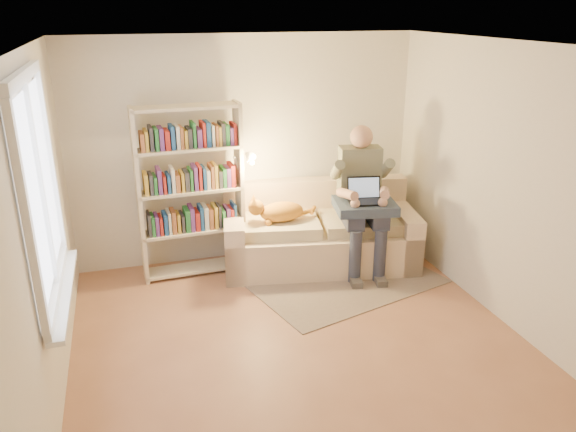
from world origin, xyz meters
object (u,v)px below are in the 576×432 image
object	(u,v)px
sofa	(319,236)
bookshelf	(191,184)
laptop	(371,195)
cat	(274,212)
person	(362,192)

from	to	relation	value
sofa	bookshelf	xyz separation A→B (m)	(-1.44, 0.15, 0.72)
laptop	cat	bearing A→B (deg)	170.20
cat	bookshelf	bearing A→B (deg)	177.96
sofa	bookshelf	bearing A→B (deg)	-175.69
sofa	cat	world-z (taller)	sofa
person	laptop	xyz separation A→B (m)	(0.04, -0.17, 0.01)
sofa	cat	xyz separation A→B (m)	(-0.55, -0.04, 0.38)
cat	laptop	distance (m)	1.09
sofa	cat	size ratio (longest dim) A/B	3.01
cat	bookshelf	size ratio (longest dim) A/B	0.40
cat	sofa	bearing A→B (deg)	14.76
bookshelf	laptop	bearing A→B (deg)	-19.30
person	laptop	world-z (taller)	person
person	laptop	size ratio (longest dim) A/B	3.91
person	cat	bearing A→B (deg)	178.68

